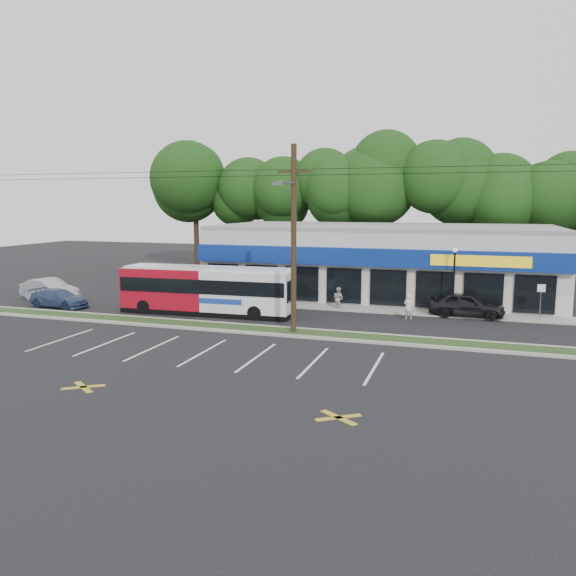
# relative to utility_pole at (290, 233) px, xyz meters

# --- Properties ---
(ground) EXTENTS (120.00, 120.00, 0.00)m
(ground) POSITION_rel_utility_pole_xyz_m (-2.83, -0.93, -5.41)
(ground) COLOR black
(ground) RESTS_ON ground
(grass_strip) EXTENTS (40.00, 1.60, 0.12)m
(grass_strip) POSITION_rel_utility_pole_xyz_m (-2.83, 0.07, -5.35)
(grass_strip) COLOR #2A3C18
(grass_strip) RESTS_ON ground
(curb_south) EXTENTS (40.00, 0.25, 0.14)m
(curb_south) POSITION_rel_utility_pole_xyz_m (-2.83, -0.78, -5.34)
(curb_south) COLOR #9E9E93
(curb_south) RESTS_ON ground
(curb_north) EXTENTS (40.00, 0.25, 0.14)m
(curb_north) POSITION_rel_utility_pole_xyz_m (-2.83, 0.92, -5.34)
(curb_north) COLOR #9E9E93
(curb_north) RESTS_ON ground
(sidewalk) EXTENTS (32.00, 2.20, 0.10)m
(sidewalk) POSITION_rel_utility_pole_xyz_m (2.17, 8.07, -5.36)
(sidewalk) COLOR #9E9E93
(sidewalk) RESTS_ON ground
(strip_mall) EXTENTS (25.00, 12.55, 5.30)m
(strip_mall) POSITION_rel_utility_pole_xyz_m (2.67, 14.99, -2.76)
(strip_mall) COLOR #BBB6AD
(strip_mall) RESTS_ON ground
(utility_pole) EXTENTS (50.00, 2.77, 10.00)m
(utility_pole) POSITION_rel_utility_pole_xyz_m (0.00, 0.00, 0.00)
(utility_pole) COLOR black
(utility_pole) RESTS_ON ground
(lamp_post) EXTENTS (0.30, 0.30, 4.25)m
(lamp_post) POSITION_rel_utility_pole_xyz_m (8.17, 7.87, -2.74)
(lamp_post) COLOR black
(lamp_post) RESTS_ON ground
(sign_post) EXTENTS (0.45, 0.10, 2.23)m
(sign_post) POSITION_rel_utility_pole_xyz_m (13.17, 7.65, -3.86)
(sign_post) COLOR #59595E
(sign_post) RESTS_ON ground
(tree_line) EXTENTS (46.76, 6.76, 11.83)m
(tree_line) POSITION_rel_utility_pole_xyz_m (1.17, 25.07, 3.00)
(tree_line) COLOR black
(tree_line) RESTS_ON ground
(metrobus) EXTENTS (11.24, 2.80, 3.00)m
(metrobus) POSITION_rel_utility_pole_xyz_m (-6.69, 3.57, -3.82)
(metrobus) COLOR maroon
(metrobus) RESTS_ON ground
(car_dark) EXTENTS (4.58, 2.02, 1.53)m
(car_dark) POSITION_rel_utility_pole_xyz_m (9.01, 7.57, -4.65)
(car_dark) COLOR black
(car_dark) RESTS_ON ground
(car_silver) EXTENTS (4.92, 2.50, 1.55)m
(car_silver) POSITION_rel_utility_pole_xyz_m (-19.83, 4.70, -4.64)
(car_silver) COLOR #9A9BA1
(car_silver) RESTS_ON ground
(car_blue) EXTENTS (4.33, 2.08, 1.22)m
(car_blue) POSITION_rel_utility_pole_xyz_m (-17.20, 2.57, -4.80)
(car_blue) COLOR navy
(car_blue) RESTS_ON ground
(pedestrian_a) EXTENTS (0.57, 0.39, 1.52)m
(pedestrian_a) POSITION_rel_utility_pole_xyz_m (5.67, 5.82, -4.65)
(pedestrian_a) COLOR silver
(pedestrian_a) RESTS_ON ground
(pedestrian_b) EXTENTS (0.90, 0.83, 1.48)m
(pedestrian_b) POSITION_rel_utility_pole_xyz_m (0.91, 7.57, -4.67)
(pedestrian_b) COLOR #BEB0AB
(pedestrian_b) RESTS_ON ground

